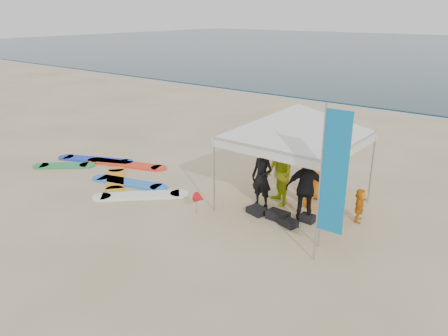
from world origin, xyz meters
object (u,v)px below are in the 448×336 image
person_orange_a (312,177)px  person_orange_b (317,168)px  marker_pennant (200,198)px  person_yellow (279,174)px  canopy_tent (299,104)px  person_black_a (262,177)px  person_black_b (306,189)px  surfboard_spread (113,173)px  person_seated (360,205)px  feather_flag (333,175)px

person_orange_a → person_orange_b: person_orange_b is taller
person_orange_b → marker_pennant: person_orange_b is taller
person_yellow → marker_pennant: 2.30m
person_orange_b → person_orange_a: bearing=101.2°
person_orange_a → canopy_tent: bearing=54.4°
person_black_a → person_black_b: size_ratio=0.97×
person_black_a → marker_pennant: (-0.96, -1.48, -0.36)m
person_orange_a → surfboard_spread: bearing=42.2°
person_orange_a → person_black_a: bearing=60.6°
person_black_b → person_seated: person_black_b is taller
person_black_a → surfboard_spread: bearing=-169.3°
canopy_tent → feather_flag: 3.04m
person_seated → canopy_tent: size_ratio=0.20×
person_orange_a → feather_flag: (1.57, -2.35, 1.13)m
person_seated → feather_flag: feather_flag is taller
marker_pennant → person_orange_a: bearing=46.8°
canopy_tent → marker_pennant: (-1.66, -2.00, -2.38)m
person_yellow → surfboard_spread: person_yellow is taller
person_seated → surfboard_spread: person_seated is taller
person_black_a → canopy_tent: 2.20m
person_yellow → feather_flag: size_ratio=0.53×
person_yellow → marker_pennant: (-1.24, -1.89, -0.41)m
person_black_b → person_seated: 1.45m
surfboard_spread → feather_flag: bearing=-4.9°
surfboard_spread → person_black_b: bearing=7.7°
feather_flag → marker_pennant: size_ratio=5.42×
person_orange_a → person_seated: person_orange_a is taller
person_black_b → person_seated: (1.12, 0.81, -0.43)m
person_orange_a → canopy_tent: canopy_tent is taller
feather_flag → surfboard_spread: feather_flag is taller
feather_flag → surfboard_spread: bearing=175.1°
person_yellow → person_seated: (2.19, 0.37, -0.46)m
person_orange_a → canopy_tent: (-0.42, -0.21, 1.97)m
person_black_b → surfboard_spread: bearing=-19.3°
person_yellow → surfboard_spread: size_ratio=0.31×
person_orange_a → person_black_b: bearing=134.1°
person_yellow → person_orange_b: person_orange_b is taller
person_black_b → person_orange_b: (-0.43, 1.48, 0.04)m
person_yellow → person_orange_b: (0.64, 1.03, 0.01)m
canopy_tent → marker_pennant: bearing=-129.6°
person_seated → feather_flag: (0.22, -2.39, 1.59)m
person_yellow → feather_flag: bearing=-3.5°
person_orange_b → person_seated: 1.75m
surfboard_spread → person_seated: bearing=12.5°
canopy_tent → marker_pennant: canopy_tent is taller
marker_pennant → person_seated: bearing=33.3°
person_black_b → feather_flag: feather_flag is taller
surfboard_spread → canopy_tent: bearing=13.7°
person_orange_b → person_seated: (1.55, -0.66, -0.47)m
person_seated → marker_pennant: person_seated is taller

